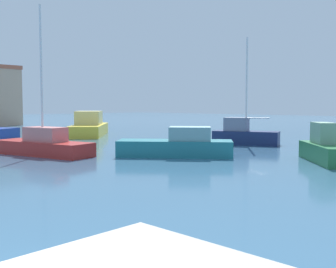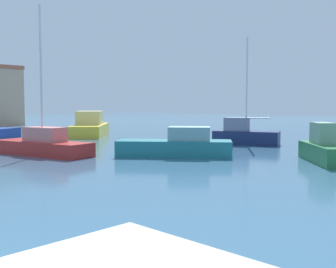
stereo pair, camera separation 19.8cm
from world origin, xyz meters
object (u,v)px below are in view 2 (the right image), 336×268
motorboat_green_far_left (324,149)px  motorboat_yellow_distant_east (90,127)px  sailboat_red_near_pier (43,144)px  sailboat_navy_inner_mooring (244,134)px  motorboat_teal_center_channel (177,146)px

motorboat_green_far_left → motorboat_yellow_distant_east: bearing=84.5°
sailboat_red_near_pier → motorboat_yellow_distant_east: bearing=44.2°
sailboat_navy_inner_mooring → motorboat_teal_center_channel: sailboat_navy_inner_mooring is taller
motorboat_yellow_distant_east → motorboat_green_far_left: bearing=-95.5°
motorboat_yellow_distant_east → motorboat_green_far_left: (-2.14, -22.09, -0.15)m
motorboat_teal_center_channel → motorboat_yellow_distant_east: bearing=70.8°
motorboat_green_far_left → motorboat_teal_center_channel: size_ratio=0.70×
motorboat_yellow_distant_east → motorboat_green_far_left: size_ratio=1.79×
sailboat_navy_inner_mooring → motorboat_teal_center_channel: (-7.92, -1.01, -0.13)m
motorboat_green_far_left → sailboat_navy_inner_mooring: bearing=58.5°
sailboat_navy_inner_mooring → motorboat_teal_center_channel: bearing=-172.8°
sailboat_red_near_pier → sailboat_navy_inner_mooring: bearing=-20.6°
motorboat_yellow_distant_east → sailboat_red_near_pier: sailboat_red_near_pier is taller
sailboat_navy_inner_mooring → motorboat_green_far_left: (-4.65, -7.59, -0.08)m
sailboat_navy_inner_mooring → motorboat_green_far_left: 8.91m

